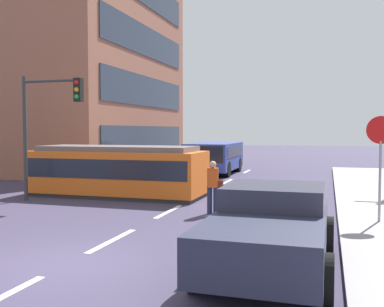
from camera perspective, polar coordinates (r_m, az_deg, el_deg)
name	(u,v)px	position (r m, az deg, el deg)	size (l,w,h in m)	color
ground_plane	(202,195)	(18.57, 1.22, -5.19)	(120.00, 120.00, 0.00)	#3E3751
lane_stripe_1	(112,241)	(11.20, -9.96, -10.69)	(0.16, 2.40, 0.01)	silver
lane_stripe_2	(169,212)	(14.80, -2.95, -7.28)	(0.16, 2.40, 0.01)	silver
lane_stripe_3	(227,182)	(23.13, 4.35, -3.56)	(0.16, 2.40, 0.01)	silver
lane_stripe_4	(247,171)	(28.99, 6.89, -2.25)	(0.16, 2.40, 0.01)	silver
corner_building	(42,53)	(34.00, -18.29, 11.91)	(15.81, 15.11, 16.00)	#9A5D46
streetcar_tram	(118,170)	(18.38, -9.30, -2.07)	(6.94, 2.59, 2.00)	orange
city_bus	(214,156)	(27.26, 2.82, -0.33)	(2.59, 5.49, 1.85)	#34418E
pedestrian_crossing	(213,184)	(14.28, 2.64, -3.85)	(0.50, 0.36, 1.67)	#212742
pickup_truck_parked	(271,228)	(8.82, 9.87, -9.15)	(2.31, 5.02, 1.55)	#282B40
parked_sedan_mid	(114,171)	(22.90, -9.80, -2.11)	(2.04, 4.13, 1.19)	silver
stop_sign	(381,146)	(13.36, 22.56, 0.83)	(0.76, 0.07, 2.88)	gray
traffic_light_mast	(48,114)	(17.44, -17.62, 4.79)	(2.48, 0.33, 4.61)	#333333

